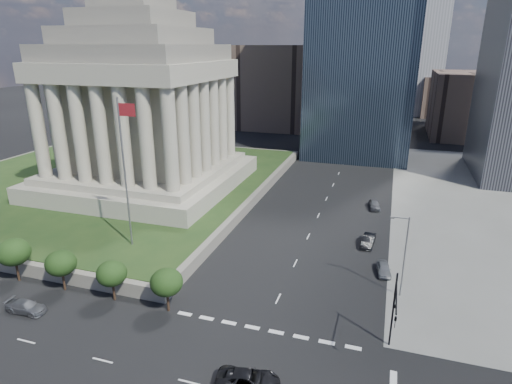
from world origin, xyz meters
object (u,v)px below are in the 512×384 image
at_px(pickup_truck, 248,380).
at_px(street_lamp_north, 404,252).
at_px(war_memorial, 140,83).
at_px(parked_sedan_far, 374,204).
at_px(traffic_signal_ne, 394,309).
at_px(parked_sedan_mid, 368,241).
at_px(flagpole, 125,166).
at_px(parked_sedan_near, 384,269).
at_px(suv_grey, 26,307).

bearing_deg(pickup_truck, street_lamp_north, -42.15).
height_order(war_memorial, parked_sedan_far, war_memorial).
distance_m(traffic_signal_ne, parked_sedan_mid, 24.60).
xyz_separation_m(flagpole, parked_sedan_near, (33.28, 5.78, -12.42)).
distance_m(traffic_signal_ne, street_lamp_north, 11.34).
bearing_deg(flagpole, traffic_signal_ne, -16.71).
height_order(street_lamp_north, parked_sedan_near, street_lamp_north).
bearing_deg(parked_sedan_mid, suv_grey, -135.69).
bearing_deg(parked_sedan_near, parked_sedan_mid, 98.97).
bearing_deg(parked_sedan_far, parked_sedan_mid, -99.61).
bearing_deg(parked_sedan_far, pickup_truck, -109.09).
xyz_separation_m(flagpole, suv_grey, (-4.00, -15.03, -12.45)).
bearing_deg(flagpole, parked_sedan_mid, 23.84).
relative_size(suv_grey, parked_sedan_near, 1.14).
relative_size(war_memorial, traffic_signal_ne, 4.88).
bearing_deg(traffic_signal_ne, parked_sedan_mid, 98.32).
xyz_separation_m(parked_sedan_near, parked_sedan_mid, (-2.45, 7.85, 0.08)).
distance_m(traffic_signal_ne, parked_sedan_near, 16.75).
relative_size(street_lamp_north, suv_grey, 2.17).
bearing_deg(traffic_signal_ne, pickup_truck, -146.26).
relative_size(suv_grey, parked_sedan_far, 1.03).
height_order(war_memorial, traffic_signal_ne, war_memorial).
distance_m(suv_grey, parked_sedan_far, 56.54).
bearing_deg(pickup_truck, traffic_signal_ne, -65.49).
bearing_deg(street_lamp_north, flagpole, -178.37).
bearing_deg(parked_sedan_mid, war_memorial, 171.29).
bearing_deg(parked_sedan_mid, flagpole, -151.30).
distance_m(street_lamp_north, pickup_truck, 23.09).
height_order(traffic_signal_ne, parked_sedan_far, traffic_signal_ne).
relative_size(war_memorial, street_lamp_north, 3.90).
distance_m(street_lamp_north, parked_sedan_near, 7.15).
height_order(flagpole, street_lamp_north, flagpole).
xyz_separation_m(war_memorial, traffic_signal_ne, (46.50, -34.30, -16.15)).
distance_m(war_memorial, pickup_truck, 58.43).
height_order(war_memorial, pickup_truck, war_memorial).
relative_size(parked_sedan_near, parked_sedan_mid, 0.87).
distance_m(traffic_signal_ne, pickup_truck, 14.46).
height_order(pickup_truck, suv_grey, pickup_truck).
distance_m(street_lamp_north, suv_grey, 42.60).
height_order(war_memorial, parked_sedan_near, war_memorial).
distance_m(parked_sedan_near, parked_sedan_mid, 8.22).
relative_size(pickup_truck, parked_sedan_near, 1.36).
bearing_deg(parked_sedan_far, flagpole, -145.85).
relative_size(parked_sedan_near, parked_sedan_far, 0.90).
distance_m(war_memorial, street_lamp_north, 54.92).
xyz_separation_m(suv_grey, parked_sedan_mid, (34.82, 28.65, 0.10)).
xyz_separation_m(street_lamp_north, suv_grey, (-39.15, -16.03, -4.99)).
distance_m(flagpole, suv_grey, 19.92).
height_order(pickup_truck, parked_sedan_near, pickup_truck).
xyz_separation_m(war_memorial, flagpole, (12.17, -24.00, -8.29)).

